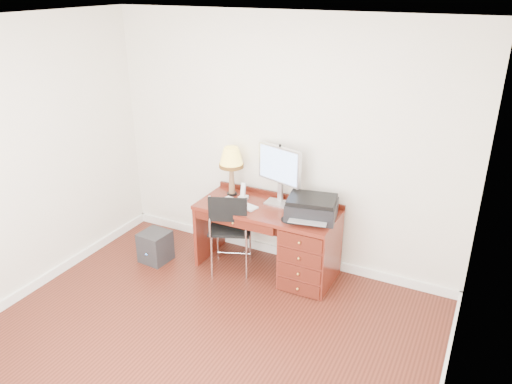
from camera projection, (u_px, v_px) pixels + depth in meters
The scene contains 12 objects.
ground at pixel (199, 345), 4.40m from camera, with size 4.00×4.00×0.00m, color #3A140D.
room_shell at pixel (233, 302), 4.90m from camera, with size 4.00×4.00×4.00m.
desk at pixel (295, 242), 5.26m from camera, with size 1.50×0.67×0.75m.
monitor at pixel (279, 168), 5.21m from camera, with size 0.54×0.25×0.63m.
keyboard at pixel (239, 204), 5.32m from camera, with size 0.45×0.13×0.02m, color white.
mouse_pad at pixel (291, 219), 4.98m from camera, with size 0.21×0.21×0.04m.
printer at pixel (312, 208), 5.00m from camera, with size 0.55×0.47×0.22m.
leg_lamp at pixel (231, 160), 5.41m from camera, with size 0.27×0.27×0.55m.
phone at pixel (243, 195), 5.42m from camera, with size 0.09×0.09×0.19m.
pen_cup at pixel (304, 203), 5.26m from camera, with size 0.07×0.07×0.09m, color black.
chair at pixel (228, 224), 5.30m from camera, with size 0.57×0.58×0.94m.
equipment_box at pixel (155, 247), 5.65m from camera, with size 0.30×0.30×0.35m, color black.
Camera 1 is at (2.02, -2.90, 2.99)m, focal length 35.00 mm.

